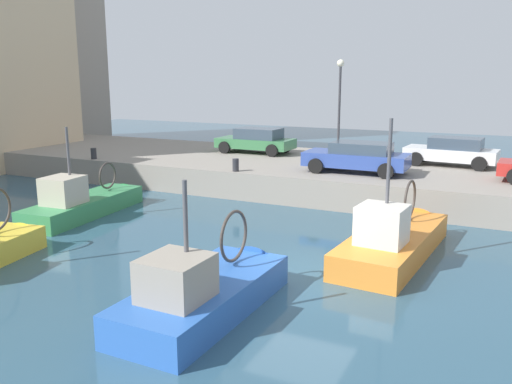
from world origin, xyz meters
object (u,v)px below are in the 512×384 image
Objects in this scene: parked_car_white at (452,151)px; mooring_bollard_mid at (236,165)px; fishing_boat_orange at (396,249)px; parked_car_green at (256,140)px; parked_car_blue at (357,157)px; quay_streetlamp at (340,92)px; fishing_boat_blue at (212,302)px; mooring_bollard_north at (94,154)px; fishing_boat_green at (89,210)px.

parked_car_white reaches higher than mooring_bollard_mid.
parked_car_white is 7.47× the size of mooring_bollard_mid.
fishing_boat_orange is 13.85m from parked_car_green.
quay_streetlamp is at bearing 28.66° from parked_car_blue.
fishing_boat_blue is 12.30m from parked_car_blue.
quay_streetlamp reaches higher than parked_car_blue.
fishing_boat_blue is at bearing -128.46° from mooring_bollard_north.
parked_car_blue is (6.40, 3.04, 1.75)m from fishing_boat_orange.
parked_car_blue is (6.83, -8.69, 1.74)m from fishing_boat_green.
parked_car_white is 9.95m from mooring_bollard_mid.
fishing_boat_blue is at bearing 167.86° from parked_car_white.
fishing_boat_orange is 11.74m from fishing_boat_green.
parked_car_green is at bearing 22.54° from fishing_boat_blue.
fishing_boat_blue is (-5.77, 3.01, 0.00)m from fishing_boat_orange.
fishing_boat_orange is 16.50m from mooring_bollard_north.
parked_car_white is at bearing -71.01° from mooring_bollard_north.
mooring_bollard_mid is 8.00m from mooring_bollard_north.
mooring_bollard_north is (-1.98, 12.80, -0.41)m from parked_car_blue.
quay_streetlamp is at bearing 26.60° from fishing_boat_orange.
fishing_boat_green is 16.08m from parked_car_white.
fishing_boat_orange is at bearing -154.61° from parked_car_blue.
fishing_boat_green is (5.34, 8.72, 0.02)m from fishing_boat_blue.
fishing_boat_orange is at bearing -136.15° from parked_car_green.
parked_car_white is at bearing -49.26° from fishing_boat_green.
mooring_bollard_north is (-5.58, 16.23, -0.41)m from parked_car_white.
fishing_boat_orange reaches higher than fishing_boat_green.
parked_car_white is 1.00× the size of parked_car_green.
fishing_boat_orange is 6.51m from fishing_boat_blue.
mooring_bollard_mid is at bearing -38.71° from fishing_boat_green.
mooring_bollard_mid is at bearing -163.00° from parked_car_green.
mooring_bollard_north is 0.11× the size of quay_streetlamp.
fishing_boat_green is 6.35m from mooring_bollard_mid.
fishing_boat_orange is 7.30m from parked_car_blue.
parked_car_white is 6.01m from quay_streetlamp.
fishing_boat_orange is at bearing -87.91° from fishing_boat_green.
mooring_bollard_mid is (-5.49, -1.68, -0.41)m from parked_car_green.
fishing_boat_blue reaches higher than parked_car_green.
fishing_boat_orange is 1.06× the size of fishing_boat_green.
parked_car_green is at bearing -12.05° from fishing_boat_green.
fishing_boat_blue is at bearing -179.87° from parked_car_blue.
parked_car_green is at bearing 92.05° from quay_streetlamp.
mooring_bollard_mid is at bearing 112.39° from parked_car_blue.
fishing_boat_blue is 1.32× the size of parked_car_blue.
parked_car_blue is 7.92× the size of mooring_bollard_mid.
mooring_bollard_north is at bearing 98.79° from parked_car_blue.
parked_car_white is at bearing -2.20° from fishing_boat_orange.
mooring_bollard_north is (-5.49, 6.32, -0.41)m from parked_car_green.
fishing_boat_green is at bearing 141.29° from mooring_bollard_mid.
parked_car_green is (15.68, 6.51, 1.75)m from fishing_boat_blue.
fishing_boat_green reaches higher than mooring_bollard_mid.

